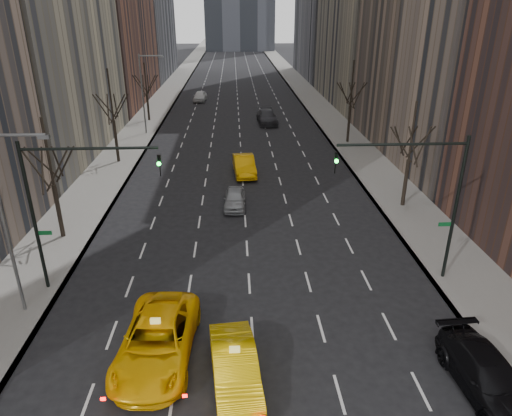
{
  "coord_description": "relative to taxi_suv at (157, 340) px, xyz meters",
  "views": [
    {
      "loc": [
        -0.66,
        -9.23,
        13.82
      ],
      "look_at": [
        0.48,
        14.29,
        3.5
      ],
      "focal_mm": 32.0,
      "sensor_mm": 36.0,
      "label": 1
    }
  ],
  "objects": [
    {
      "name": "sidewalk_left",
      "position": [
        -8.15,
        63.59,
        -0.83
      ],
      "size": [
        4.5,
        320.0,
        0.15
      ],
      "primitive_type": "cube",
      "color": "slate",
      "rests_on": "ground"
    },
    {
      "name": "sidewalk_right",
      "position": [
        16.35,
        63.59,
        -0.83
      ],
      "size": [
        4.5,
        320.0,
        0.15
      ],
      "primitive_type": "cube",
      "color": "slate",
      "rests_on": "ground"
    },
    {
      "name": "tree_lw_b",
      "position": [
        -7.9,
        11.59,
        2.82
      ],
      "size": [
        3.36,
        3.5,
        7.82
      ],
      "color": "black",
      "rests_on": "ground"
    },
    {
      "name": "tree_lw_c",
      "position": [
        -7.9,
        27.59,
        3.13
      ],
      "size": [
        3.36,
        3.5,
        8.74
      ],
      "color": "black",
      "rests_on": "ground"
    },
    {
      "name": "tree_lw_d",
      "position": [
        -7.9,
        45.59,
        2.66
      ],
      "size": [
        3.36,
        3.5,
        7.36
      ],
      "color": "black",
      "rests_on": "ground"
    },
    {
      "name": "tree_rw_b",
      "position": [
        16.1,
        15.59,
        2.82
      ],
      "size": [
        3.36,
        3.5,
        7.82
      ],
      "color": "black",
      "rests_on": "ground"
    },
    {
      "name": "tree_rw_c",
      "position": [
        16.1,
        33.59,
        3.13
      ],
      "size": [
        3.36,
        3.5,
        8.74
      ],
      "color": "black",
      "rests_on": "ground"
    },
    {
      "name": "traffic_mast_left",
      "position": [
        -5.0,
        5.58,
        4.58
      ],
      "size": [
        6.69,
        0.39,
        8.0
      ],
      "color": "black",
      "rests_on": "ground"
    },
    {
      "name": "traffic_mast_right",
      "position": [
        13.21,
        5.58,
        4.58
      ],
      "size": [
        6.69,
        0.39,
        8.0
      ],
      "color": "black",
      "rests_on": "ground"
    },
    {
      "name": "streetlight_near",
      "position": [
        -6.74,
        3.59,
        4.72
      ],
      "size": [
        2.83,
        0.22,
        9.0
      ],
      "color": "slate",
      "rests_on": "ground"
    },
    {
      "name": "streetlight_far",
      "position": [
        -6.74,
        38.59,
        4.72
      ],
      "size": [
        2.83,
        0.22,
        9.0
      ],
      "color": "slate",
      "rests_on": "ground"
    },
    {
      "name": "taxi_suv",
      "position": [
        0.0,
        0.0,
        0.0
      ],
      "size": [
        3.37,
        6.66,
        1.81
      ],
      "primitive_type": "imported",
      "rotation": [
        0.0,
        0.0,
        -0.06
      ],
      "color": "#FFB805",
      "rests_on": "ground"
    },
    {
      "name": "taxi_sedan",
      "position": [
        3.29,
        -1.7,
        -0.08
      ],
      "size": [
        2.27,
        5.14,
        1.64
      ],
      "primitive_type": "imported",
      "rotation": [
        0.0,
        0.0,
        0.11
      ],
      "color": "#EFBB05",
      "rests_on": "ground"
    },
    {
      "name": "silver_sedan_ahead",
      "position": [
        3.39,
        16.18,
        -0.23
      ],
      "size": [
        1.76,
        4.03,
        1.35
      ],
      "primitive_type": "imported",
      "rotation": [
        0.0,
        0.0,
        -0.04
      ],
      "color": "#93969A",
      "rests_on": "ground"
    },
    {
      "name": "parked_suv_black",
      "position": [
        13.07,
        -2.53,
        -0.13
      ],
      "size": [
        2.52,
        5.48,
        1.55
      ],
      "primitive_type": "imported",
      "rotation": [
        0.0,
        0.0,
        0.07
      ],
      "color": "black",
      "rests_on": "ground"
    },
    {
      "name": "far_taxi",
      "position": [
        4.28,
        23.6,
        -0.06
      ],
      "size": [
        2.18,
        5.26,
        1.69
      ],
      "primitive_type": "imported",
      "rotation": [
        0.0,
        0.0,
        0.08
      ],
      "color": "#FDAC05",
      "rests_on": "ground"
    },
    {
      "name": "far_suv_grey",
      "position": [
        7.74,
        43.43,
        -0.05
      ],
      "size": [
        2.71,
        5.99,
        1.7
      ],
      "primitive_type": "imported",
      "rotation": [
        0.0,
        0.0,
        0.06
      ],
      "color": "#2C2B30",
      "rests_on": "ground"
    },
    {
      "name": "far_car_white",
      "position": [
        -1.98,
        59.64,
        -0.12
      ],
      "size": [
        2.17,
        4.74,
        1.58
      ],
      "primitive_type": "imported",
      "rotation": [
        0.0,
        0.0,
        -0.07
      ],
      "color": "white",
      "rests_on": "ground"
    }
  ]
}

